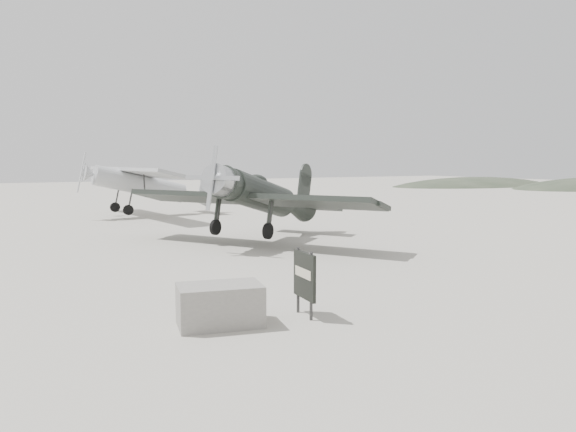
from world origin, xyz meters
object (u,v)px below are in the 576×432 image
lowwing_monoplane (264,197)px  sign_board (304,277)px  highwing_monoplane (146,181)px  equipment_block (220,305)px

lowwing_monoplane → sign_board: size_ratio=7.05×
highwing_monoplane → equipment_block: (-4.87, -23.54, -1.69)m
lowwing_monoplane → sign_board: lowwing_monoplane is taller
lowwing_monoplane → sign_board: bearing=-143.9°
highwing_monoplane → lowwing_monoplane: bearing=-90.0°
sign_board → equipment_block: bearing=178.0°
lowwing_monoplane → equipment_block: size_ratio=6.08×
lowwing_monoplane → highwing_monoplane: (-1.35, 13.25, 0.22)m
highwing_monoplane → equipment_block: size_ratio=7.00×
lowwing_monoplane → equipment_block: 12.12m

